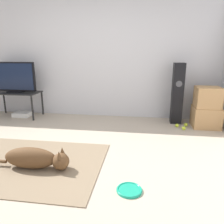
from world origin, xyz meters
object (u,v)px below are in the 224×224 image
cardboard_box_lower (206,117)px  cardboard_box_upper (208,97)px  tennis_ball_near_speaker (184,128)px  dog (36,158)px  tv_stand (16,95)px  tennis_ball_loose_on_carpet (177,125)px  game_console (23,114)px  tennis_ball_by_boxes (186,125)px  floor_speaker (177,94)px  frisbee (129,190)px  tv (14,78)px

cardboard_box_lower → cardboard_box_upper: 0.37m
cardboard_box_upper → tennis_ball_near_speaker: 0.71m
dog → tv_stand: bearing=125.3°
tennis_ball_loose_on_carpet → game_console: game_console is taller
dog → tennis_ball_loose_on_carpet: (1.86, 1.79, -0.10)m
tennis_ball_by_boxes → cardboard_box_upper: bearing=4.4°
cardboard_box_upper → tennis_ball_near_speaker: cardboard_box_upper is taller
cardboard_box_upper → game_console: cardboard_box_upper is taller
floor_speaker → tennis_ball_near_speaker: 0.70m
tv_stand → dog: bearing=-54.7°
frisbee → tv: bearing=137.9°
dog → tennis_ball_loose_on_carpet: dog is taller
tv_stand → tv: size_ratio=1.07×
dog → tv_stand: (-1.44, 2.03, 0.33)m
cardboard_box_lower → game_console: bearing=177.4°
cardboard_box_lower → tv: size_ratio=0.53×
tv → tennis_ball_near_speaker: bearing=-6.5°
cardboard_box_upper → tv_stand: size_ratio=0.44×
tennis_ball_by_boxes → cardboard_box_lower: bearing=5.4°
tennis_ball_by_boxes → frisbee: bearing=-113.2°
frisbee → tv_stand: bearing=137.9°
cardboard_box_lower → tennis_ball_near_speaker: cardboard_box_lower is taller
cardboard_box_lower → tennis_ball_by_boxes: (-0.34, -0.03, -0.15)m
tennis_ball_loose_on_carpet → frisbee: bearing=-109.8°
floor_speaker → tennis_ball_by_boxes: 0.61m
frisbee → game_console: size_ratio=0.73×
tv → tennis_ball_near_speaker: (3.39, -0.39, -0.80)m
tv_stand → cardboard_box_lower: bearing=-2.1°
cardboard_box_lower → tennis_ball_near_speaker: size_ratio=7.18×
dog → tv_stand: size_ratio=1.02×
cardboard_box_upper → tennis_ball_loose_on_carpet: cardboard_box_upper is taller
frisbee → tv_stand: size_ratio=0.27×
floor_speaker → tv: (-3.30, -0.04, 0.26)m
dog → tv_stand: 2.51m
tennis_ball_loose_on_carpet → game_console: size_ratio=0.19×
game_console → tennis_ball_loose_on_carpet: bearing=-4.7°
frisbee → tennis_ball_near_speaker: tennis_ball_near_speaker is taller
dog → tennis_ball_by_boxes: 2.75m
tennis_ball_by_boxes → tennis_ball_loose_on_carpet: size_ratio=1.00×
tv_stand → tennis_ball_near_speaker: size_ratio=14.67×
tv_stand → tennis_ball_near_speaker: (3.39, -0.38, -0.43)m
cardboard_box_lower → tv: bearing=177.8°
game_console → tv: bearing=-162.2°
cardboard_box_lower → game_console: (-3.73, 0.17, -0.14)m
tennis_ball_loose_on_carpet → tv_stand: bearing=175.9°
cardboard_box_upper → tv_stand: 3.80m
floor_speaker → tennis_ball_by_boxes: floor_speaker is taller
tennis_ball_by_boxes → tv: bearing=177.1°
tv → tennis_ball_near_speaker: size_ratio=13.65×
tv_stand → tennis_ball_by_boxes: size_ratio=14.67×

